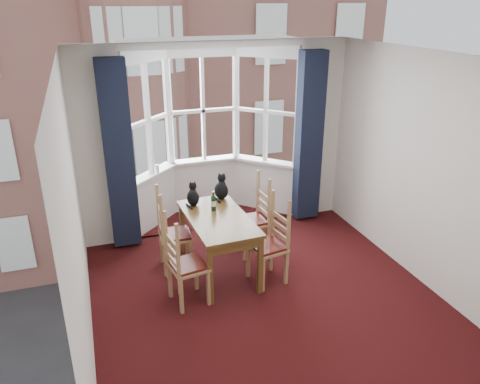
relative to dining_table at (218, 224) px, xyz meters
name	(u,v)px	position (x,y,z in m)	size (l,w,h in m)	color
floor	(272,308)	(0.37, -0.95, -0.69)	(4.50, 4.50, 0.00)	black
ceiling	(280,59)	(0.37, -0.95, 2.11)	(4.50, 4.50, 0.00)	white
wall_left	(75,224)	(-1.63, -0.95, 0.71)	(4.50, 4.50, 0.00)	silver
wall_right	(433,175)	(2.37, -0.95, 0.71)	(4.50, 4.50, 0.00)	silver
wall_near	(416,331)	(0.37, -3.20, 0.71)	(4.00, 4.00, 0.00)	silver
wall_back_pier_left	(100,151)	(-1.28, 1.30, 0.71)	(0.70, 0.12, 2.80)	silver
wall_back_pier_right	(317,131)	(2.02, 1.30, 0.71)	(0.70, 0.12, 2.80)	silver
bay_window	(208,132)	(0.37, 1.80, 0.71)	(2.76, 0.94, 2.80)	white
curtain_left	(119,157)	(-1.05, 1.12, 0.66)	(0.38, 0.22, 2.60)	#151C31
curtain_right	(309,138)	(1.79, 1.12, 0.66)	(0.38, 0.22, 2.60)	#151C31
dining_table	(218,224)	(0.00, 0.00, 0.00)	(0.78, 1.38, 0.80)	brown
chair_left_near	(181,268)	(-0.60, -0.52, -0.22)	(0.46, 0.48, 0.92)	#A67E50
chair_left_far	(168,236)	(-0.59, 0.29, -0.22)	(0.42, 0.44, 0.92)	#A67E50
chair_right_near	(274,246)	(0.61, -0.38, -0.22)	(0.47, 0.48, 0.92)	#A67E50
chair_right_far	(257,221)	(0.67, 0.36, -0.22)	(0.43, 0.44, 0.92)	#A67E50
cat_left	(193,196)	(-0.20, 0.47, 0.23)	(0.21, 0.26, 0.31)	black
cat_right	(221,189)	(0.22, 0.56, 0.24)	(0.26, 0.29, 0.35)	black
wine_bottle	(213,202)	(0.01, 0.21, 0.22)	(0.07, 0.07, 0.26)	black
candle_tall	(157,169)	(-0.48, 1.65, 0.24)	(0.06, 0.06, 0.12)	white
street	(110,129)	(0.37, 31.30, -6.69)	(80.00, 80.00, 0.00)	#333335
tenement_building	(127,49)	(0.37, 13.06, 0.91)	(18.40, 7.80, 15.20)	#8E5649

